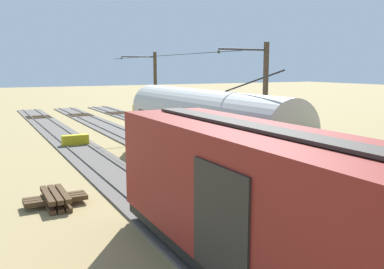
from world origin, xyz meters
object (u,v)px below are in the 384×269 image
catenary_pole_foreground (154,91)px  track_end_bumper (75,141)px  vintage_streetcar (203,129)px  spare_tie_stack (56,199)px  switch_stand (224,130)px  catenary_pole_mid_near (264,105)px  coach_adjacent (273,209)px  flatcar_far_siding (271,147)px

catenary_pole_foreground → track_end_bumper: catenary_pole_foreground is taller
vintage_streetcar → catenary_pole_foreground: bearing=-101.8°
spare_tie_stack → track_end_bumper: (-3.42, -12.40, 0.13)m
switch_stand → spare_tie_stack: (14.19, 10.12, -0.43)m
switch_stand → catenary_pole_mid_near: bearing=69.6°
switch_stand → track_end_bumper: (10.77, -2.28, -0.30)m
catenary_pole_mid_near → spare_tie_stack: bearing=3.7°
vintage_streetcar → spare_tie_stack: (7.93, 2.23, -1.99)m
coach_adjacent → track_end_bumper: 21.68m
vintage_streetcar → flatcar_far_siding: 4.72m
catenary_pole_mid_near → track_end_bumper: 14.12m
coach_adjacent → spare_tie_stack: size_ratio=5.24×
coach_adjacent → catenary_pole_mid_near: (-7.27, -9.91, 1.36)m
spare_tie_stack → track_end_bumper: bearing=-105.4°
catenary_pole_mid_near → spare_tie_stack: catenary_pole_mid_near is taller
catenary_pole_foreground → flatcar_far_siding: bearing=97.5°
catenary_pole_foreground → spare_tie_stack: (10.69, 15.41, -3.25)m
catenary_pole_foreground → spare_tie_stack: catenary_pole_foreground is taller
flatcar_far_siding → spare_tie_stack: bearing=9.8°
flatcar_far_siding → catenary_pole_foreground: 13.63m
flatcar_far_siding → track_end_bumper: bearing=-48.6°
catenary_pole_foreground → switch_stand: catenary_pole_foreground is taller
track_end_bumper → coach_adjacent: bearing=90.0°
vintage_streetcar → flatcar_far_siding: vintage_streetcar is taller
spare_tie_stack → switch_stand: bearing=-144.5°
switch_stand → coach_adjacent: bearing=60.9°
coach_adjacent → switch_stand: size_ratio=10.18×
vintage_streetcar → catenary_pole_mid_near: bearing=150.9°
spare_tie_stack → track_end_bumper: track_end_bumper is taller
vintage_streetcar → spare_tie_stack: size_ratio=6.99×
coach_adjacent → flatcar_far_siding: 14.57m
coach_adjacent → switch_stand: bearing=-119.1°
flatcar_far_siding → spare_tie_stack: flatcar_far_siding is taller
flatcar_far_siding → catenary_pole_mid_near: (1.76, 1.46, 2.67)m
vintage_streetcar → coach_adjacent: bearing=68.5°
catenary_pole_mid_near → switch_stand: 10.44m
vintage_streetcar → track_end_bumper: vintage_streetcar is taller
catenary_pole_mid_near → catenary_pole_foreground: bearing=-90.0°
coach_adjacent → catenary_pole_foreground: bearing=-106.4°
catenary_pole_foreground → catenary_pole_mid_near: size_ratio=1.00×
catenary_pole_foreground → track_end_bumper: bearing=22.5°
spare_tie_stack → track_end_bumper: 12.86m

